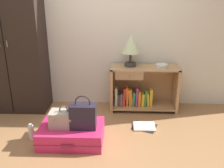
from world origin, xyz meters
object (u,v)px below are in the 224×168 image
(wardrobe, at_px, (11,41))
(bowl, at_px, (162,66))
(bookshelf, at_px, (141,89))
(table_lamp, at_px, (131,45))
(handbag, at_px, (83,116))
(suitcase_large, at_px, (72,134))
(bottle, at_px, (31,132))
(open_book_on_floor, at_px, (144,126))
(train_case, at_px, (64,119))

(wardrobe, bearing_deg, bowl, 0.30)
(bookshelf, relative_size, bowl, 5.81)
(table_lamp, bearing_deg, wardrobe, -177.87)
(bookshelf, bearing_deg, handbag, -126.75)
(suitcase_large, xyz_separation_m, bottle, (-0.50, 0.03, -0.01))
(wardrobe, distance_m, suitcase_large, 1.64)
(bookshelf, height_order, bottle, bookshelf)
(open_book_on_floor, bearing_deg, train_case, -158.78)
(bookshelf, height_order, table_lamp, table_lamp)
(bookshelf, relative_size, open_book_on_floor, 2.67)
(open_book_on_floor, bearing_deg, bowl, 64.06)
(train_case, distance_m, handbag, 0.24)
(bookshelf, distance_m, handbag, 1.23)
(bowl, bearing_deg, open_book_on_floor, -115.94)
(bowl, xyz_separation_m, suitcase_large, (-1.16, -0.92, -0.59))
(suitcase_large, distance_m, bottle, 0.50)
(bottle, bearing_deg, handbag, -5.64)
(bookshelf, bearing_deg, bowl, -6.53)
(wardrobe, distance_m, bottle, 1.38)
(bowl, distance_m, handbag, 1.43)
(bowl, height_order, suitcase_large, bowl)
(suitcase_large, height_order, train_case, train_case)
(wardrobe, relative_size, bookshelf, 2.10)
(wardrobe, relative_size, bowl, 12.19)
(bowl, height_order, train_case, bowl)
(bottle, bearing_deg, table_lamp, 37.75)
(bookshelf, relative_size, table_lamp, 2.13)
(bottle, height_order, open_book_on_floor, bottle)
(table_lamp, bearing_deg, train_case, -128.94)
(wardrobe, height_order, suitcase_large, wardrobe)
(table_lamp, height_order, handbag, table_lamp)
(table_lamp, xyz_separation_m, suitcase_large, (-0.71, -0.97, -0.87))
(train_case, bearing_deg, bowl, 36.77)
(wardrobe, relative_size, train_case, 6.41)
(table_lamp, distance_m, handbag, 1.31)
(suitcase_large, relative_size, bottle, 3.67)
(wardrobe, relative_size, suitcase_large, 2.78)
(handbag, xyz_separation_m, bottle, (-0.65, 0.06, -0.27))
(bookshelf, xyz_separation_m, bottle, (-1.39, -0.92, -0.23))
(train_case, bearing_deg, handbag, -6.58)
(bowl, xyz_separation_m, train_case, (-1.24, -0.93, -0.39))
(handbag, distance_m, open_book_on_floor, 0.92)
(train_case, height_order, open_book_on_floor, train_case)
(suitcase_large, relative_size, train_case, 2.31)
(bowl, height_order, handbag, bowl)
(suitcase_large, height_order, handbag, handbag)
(table_lamp, relative_size, bottle, 2.28)
(wardrobe, xyz_separation_m, train_case, (0.91, -0.91, -0.74))
(handbag, relative_size, bottle, 1.96)
(bottle, bearing_deg, bookshelf, 33.58)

